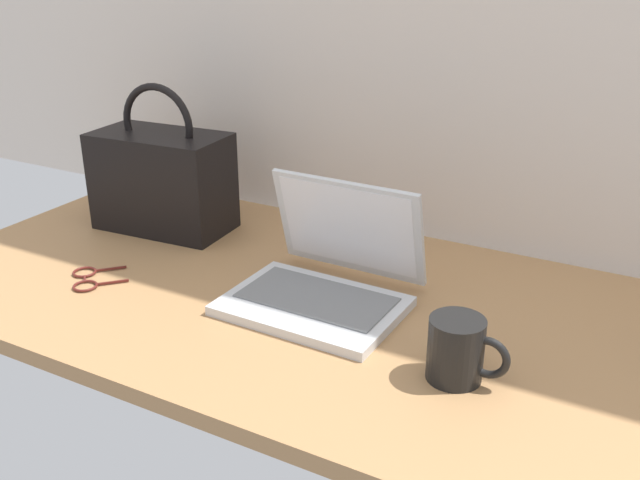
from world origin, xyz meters
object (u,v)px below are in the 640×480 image
object	(u,v)px
coffee_mug	(458,350)
handbag	(162,179)
laptop	(325,277)
eyeglasses	(87,279)

from	to	relation	value
coffee_mug	handbag	xyz separation A→B (m)	(-0.79, 0.27, 0.07)
handbag	laptop	bearing A→B (deg)	-16.00
laptop	handbag	xyz separation A→B (m)	(-0.49, 0.14, 0.07)
laptop	coffee_mug	xyz separation A→B (m)	(0.29, -0.13, 0.00)
coffee_mug	eyeglasses	distance (m)	0.74
laptop	coffee_mug	distance (m)	0.32
laptop	eyeglasses	distance (m)	0.47
coffee_mug	handbag	world-z (taller)	handbag
laptop	coffee_mug	bearing A→B (deg)	-23.79
laptop	handbag	distance (m)	0.52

